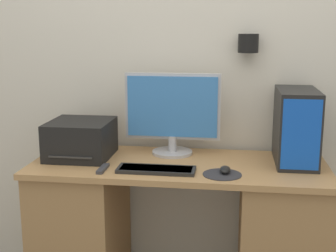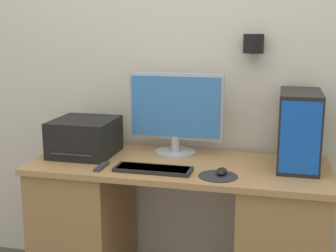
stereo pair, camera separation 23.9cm
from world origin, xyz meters
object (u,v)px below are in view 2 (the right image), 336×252
(monitor, at_px, (176,112))
(computer_tower, at_px, (299,129))
(keyboard, at_px, (153,169))
(mouse, at_px, (222,171))
(printer, at_px, (85,137))
(remote_control, at_px, (101,167))

(monitor, height_order, computer_tower, monitor)
(keyboard, bearing_deg, monitor, 83.93)
(monitor, height_order, mouse, monitor)
(printer, bearing_deg, keyboard, -24.40)
(monitor, distance_m, keyboard, 0.41)
(monitor, xyz_separation_m, keyboard, (-0.04, -0.33, -0.23))
(remote_control, bearing_deg, printer, 129.70)
(mouse, relative_size, computer_tower, 0.25)
(computer_tower, height_order, printer, computer_tower)
(printer, height_order, remote_control, printer)
(keyboard, relative_size, remote_control, 2.70)
(monitor, bearing_deg, mouse, -46.71)
(monitor, distance_m, mouse, 0.49)
(monitor, xyz_separation_m, printer, (-0.48, -0.13, -0.14))
(monitor, distance_m, printer, 0.52)
(monitor, height_order, remote_control, monitor)
(mouse, bearing_deg, printer, 166.70)
(keyboard, height_order, remote_control, keyboard)
(keyboard, height_order, printer, printer)
(remote_control, bearing_deg, computer_tower, 15.97)
(computer_tower, bearing_deg, remote_control, -164.03)
(monitor, distance_m, computer_tower, 0.66)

